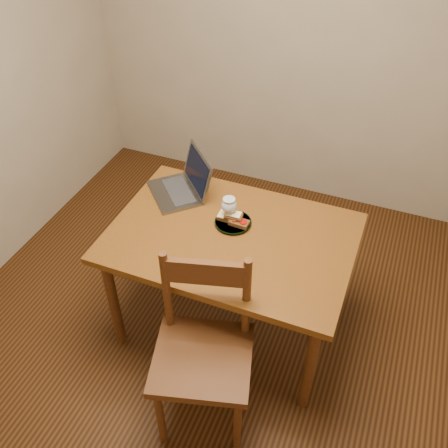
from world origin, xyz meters
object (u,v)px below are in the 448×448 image
at_px(laptop, 185,182).
at_px(milk_glass, 229,210).
at_px(plate, 233,223).
at_px(table, 231,247).
at_px(chair, 203,346).

bearing_deg(laptop, milk_glass, 20.70).
bearing_deg(plate, table, -74.69).
xyz_separation_m(table, milk_glass, (-0.05, 0.10, 0.17)).
distance_m(table, chair, 0.60).
distance_m(milk_glass, laptop, 0.38).
bearing_deg(milk_glass, chair, -78.79).
height_order(table, milk_glass, milk_glass).
height_order(chair, plate, chair).
bearing_deg(laptop, plate, 21.12).
bearing_deg(table, chair, -81.99).
bearing_deg(milk_glass, table, -61.90).
relative_size(table, laptop, 2.85).
height_order(plate, laptop, laptop).
height_order(table, laptop, laptop).
distance_m(chair, milk_glass, 0.75).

